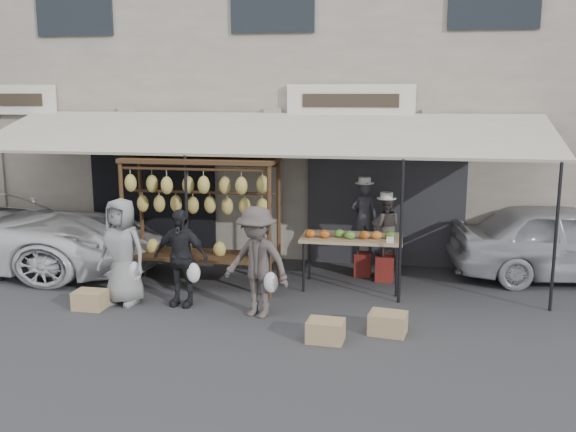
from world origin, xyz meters
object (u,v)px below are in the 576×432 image
at_px(customer_right, 257,262).
at_px(crate_near_b, 388,323).
at_px(produce_table, 351,238).
at_px(vendor_right, 386,226).
at_px(customer_left, 122,252).
at_px(crate_far, 90,300).
at_px(crate_near_a, 326,331).
at_px(customer_mid, 181,258).
at_px(banana_rack, 200,198).
at_px(sedan, 568,241).
at_px(vendor_left, 364,217).

bearing_deg(customer_right, crate_near_b, 7.61).
relative_size(produce_table, vendor_right, 1.60).
xyz_separation_m(vendor_right, customer_left, (-4.05, -1.99, -0.14)).
distance_m(crate_near_b, crate_far, 4.58).
bearing_deg(crate_near_a, customer_right, 144.10).
bearing_deg(customer_right, customer_mid, -173.62).
bearing_deg(crate_far, customer_left, 39.47).
height_order(crate_near_a, crate_near_b, crate_near_b).
distance_m(customer_mid, customer_right, 1.32).
xyz_separation_m(banana_rack, produce_table, (2.52, 0.39, -0.69)).
xyz_separation_m(banana_rack, crate_near_a, (2.37, -2.05, -1.42)).
distance_m(customer_right, crate_near_b, 2.10).
xyz_separation_m(customer_right, crate_near_b, (1.95, -0.39, -0.68)).
bearing_deg(sedan, produce_table, 101.10).
distance_m(vendor_right, customer_mid, 3.66).
relative_size(customer_mid, crate_far, 3.24).
bearing_deg(sedan, customer_right, 112.72).
distance_m(produce_table, crate_near_b, 2.25).
bearing_deg(customer_left, customer_mid, 15.57).
bearing_deg(produce_table, customer_left, -157.91).
bearing_deg(customer_right, customer_left, -166.34).
bearing_deg(sedan, crate_near_a, 126.36).
bearing_deg(banana_rack, vendor_left, 24.18).
relative_size(vendor_left, sedan, 0.32).
relative_size(produce_table, vendor_left, 1.29).
bearing_deg(customer_left, vendor_left, 42.05).
bearing_deg(banana_rack, customer_mid, -92.75).
xyz_separation_m(crate_near_a, crate_far, (-3.75, 0.69, -0.00)).
xyz_separation_m(customer_left, customer_mid, (0.93, 0.08, -0.08)).
relative_size(vendor_left, customer_mid, 0.85).
xyz_separation_m(customer_mid, crate_near_b, (3.24, -0.68, -0.62)).
bearing_deg(crate_near_a, crate_far, 169.65).
height_order(vendor_left, customer_mid, vendor_left).
xyz_separation_m(customer_right, crate_near_a, (1.13, -0.81, -0.69)).
xyz_separation_m(banana_rack, crate_near_b, (3.19, -1.63, -1.41)).
relative_size(produce_table, crate_far, 3.57).
distance_m(customer_left, sedan, 7.72).
xyz_separation_m(vendor_right, crate_near_b, (0.12, -2.59, -0.83)).
relative_size(vendor_left, crate_far, 2.76).
xyz_separation_m(customer_mid, crate_near_a, (2.41, -1.10, -0.62)).
xyz_separation_m(crate_near_a, crate_near_b, (0.82, 0.42, 0.00)).
xyz_separation_m(vendor_left, customer_left, (-3.65, -2.23, -0.24)).
relative_size(banana_rack, crate_near_b, 5.14).
distance_m(crate_near_a, crate_far, 3.82).
bearing_deg(banana_rack, customer_right, -44.88).
height_order(crate_near_b, crate_far, crate_near_b).
bearing_deg(crate_far, customer_right, 2.81).
bearing_deg(crate_near_b, customer_left, 171.75).
height_order(customer_left, sedan, customer_left).
height_order(banana_rack, vendor_left, banana_rack).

